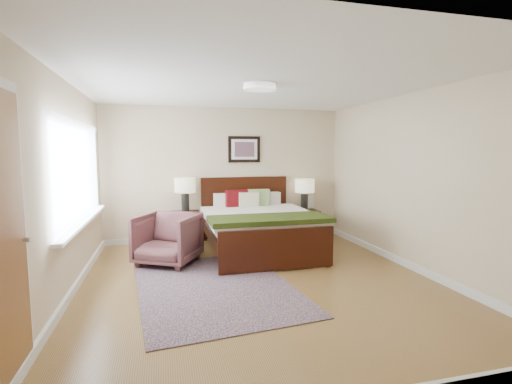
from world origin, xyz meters
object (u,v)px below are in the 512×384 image
at_px(lamp_left, 185,188).
at_px(rug_persian, 215,287).
at_px(bed, 258,220).
at_px(nightstand_left, 186,218).
at_px(armchair, 168,239).
at_px(nightstand_right, 304,220).
at_px(lamp_right, 305,188).

height_order(lamp_left, rug_persian, lamp_left).
bearing_deg(bed, lamp_left, 143.52).
height_order(nightstand_left, armchair, armchair).
relative_size(nightstand_left, nightstand_right, 1.11).
bearing_deg(nightstand_right, armchair, -156.04).
relative_size(nightstand_left, rug_persian, 0.23).
distance_m(bed, nightstand_left, 1.41).
distance_m(nightstand_left, nightstand_right, 2.31).
bearing_deg(bed, lamp_right, 35.92).
bearing_deg(lamp_left, nightstand_right, -0.33).
xyz_separation_m(bed, lamp_left, (-1.14, 0.84, 0.49)).
distance_m(lamp_right, rug_persian, 3.27).
distance_m(nightstand_left, lamp_left, 0.56).
height_order(nightstand_left, nightstand_right, nightstand_left).
distance_m(bed, nightstand_right, 1.44).
bearing_deg(armchair, rug_persian, -35.88).
xyz_separation_m(nightstand_left, lamp_right, (2.30, 0.02, 0.50)).
xyz_separation_m(nightstand_right, rug_persian, (-2.10, -2.31, -0.33)).
height_order(nightstand_left, lamp_left, lamp_left).
height_order(armchair, rug_persian, armchair).
bearing_deg(rug_persian, nightstand_right, 41.53).
relative_size(bed, nightstand_right, 4.07).
relative_size(lamp_left, armchair, 0.73).
xyz_separation_m(lamp_right, rug_persian, (-2.10, -2.32, -0.96)).
height_order(nightstand_right, lamp_right, lamp_right).
distance_m(lamp_left, rug_persian, 2.54).
bearing_deg(armchair, bed, 41.80).
relative_size(bed, armchair, 2.61).
height_order(bed, armchair, bed).
distance_m(lamp_left, lamp_right, 2.30).
bearing_deg(rug_persian, nightstand_left, 88.86).
bearing_deg(nightstand_left, lamp_left, 90.00).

